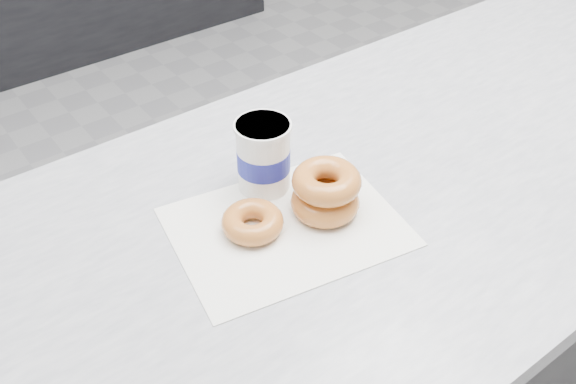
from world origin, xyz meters
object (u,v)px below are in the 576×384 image
object	(u,v)px
counter	(428,302)
donut_stack	(326,192)
donut_single	(252,222)
coffee_cup	(263,156)

from	to	relation	value
counter	donut_stack	world-z (taller)	donut_stack
donut_single	coffee_cup	bearing A→B (deg)	45.44
donut_single	counter	bearing A→B (deg)	-3.51
counter	donut_single	bearing A→B (deg)	176.49
donut_stack	coffee_cup	world-z (taller)	coffee_cup
donut_single	donut_stack	bearing A→B (deg)	-14.59
counter	coffee_cup	world-z (taller)	coffee_cup
donut_single	coffee_cup	xyz separation A→B (m)	(0.08, 0.08, 0.04)
counter	coffee_cup	bearing A→B (deg)	163.94
donut_single	donut_stack	xyz separation A→B (m)	(0.12, -0.03, 0.02)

